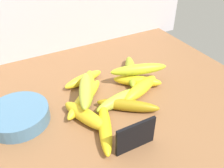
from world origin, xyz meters
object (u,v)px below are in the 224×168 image
banana_11 (85,90)px  chalkboard_sign (135,137)px  banana_0 (131,71)px  banana_6 (137,81)px  banana_2 (105,127)px  banana_5 (88,88)px  banana_3 (83,79)px  banana_10 (139,69)px  banana_1 (85,116)px  banana_7 (128,105)px  banana_8 (141,88)px  banana_9 (117,100)px  banana_4 (85,98)px  fruit_bowl (18,116)px

banana_11 → chalkboard_sign: bearing=-78.8°
banana_0 → banana_6: 6.53cm
banana_2 → banana_11: 13.85cm
banana_0 → banana_5: (-18.05, -2.50, 0.15)cm
banana_3 → banana_10: (17.00, -8.65, 3.83)cm
banana_6 → banana_5: bearing=166.9°
banana_1 → banana_2: size_ratio=0.88×
banana_7 → banana_8: 9.28cm
banana_5 → banana_1: bearing=-116.8°
banana_5 → banana_8: size_ratio=1.20×
banana_3 → banana_5: bearing=-98.5°
banana_9 → banana_11: 10.53cm
banana_2 → banana_8: size_ratio=1.11×
banana_5 → banana_8: banana_8 is taller
banana_7 → banana_8: banana_8 is taller
banana_6 → banana_10: 4.07cm
banana_0 → banana_1: size_ratio=1.19×
banana_4 → banana_10: bearing=4.2°
banana_3 → banana_7: 20.27cm
banana_4 → banana_5: banana_5 is taller
banana_3 → banana_6: size_ratio=0.92×
banana_8 → banana_10: (2.73, 5.73, 3.36)cm
banana_3 → banana_8: bearing=-45.2°
chalkboard_sign → banana_7: bearing=65.9°
banana_1 → banana_6: (22.66, 7.76, -0.25)cm
banana_2 → banana_11: (0.08, 13.26, 3.99)cm
banana_0 → banana_4: 22.01cm
banana_4 → banana_5: bearing=54.8°
fruit_bowl → banana_6: (39.48, -1.32, -0.28)cm
banana_1 → banana_5: size_ratio=0.81×
banana_3 → banana_5: (-0.91, -6.03, 0.40)cm
banana_6 → banana_4: bearing=-179.2°
banana_3 → banana_6: 18.70cm
banana_0 → banana_8: 11.23cm
chalkboard_sign → banana_0: 33.34cm
banana_4 → banana_8: (18.11, -4.20, 0.24)cm
banana_1 → fruit_bowl: bearing=151.6°
banana_1 → banana_6: size_ratio=1.02×
banana_3 → banana_6: bearing=-32.1°
banana_1 → banana_3: 18.96cm
chalkboard_sign → banana_5: 26.43cm
banana_0 → banana_10: 6.25cm
banana_4 → banana_6: size_ratio=1.24×
banana_5 → banana_9: banana_5 is taller
banana_1 → banana_2: 7.09cm
banana_0 → banana_2: (-20.98, -20.59, -0.19)cm
banana_3 → banana_8: (14.28, -14.38, 0.47)cm
banana_2 → banana_4: 13.93cm
banana_4 → banana_10: banana_10 is taller
chalkboard_sign → banana_4: size_ratio=0.54×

